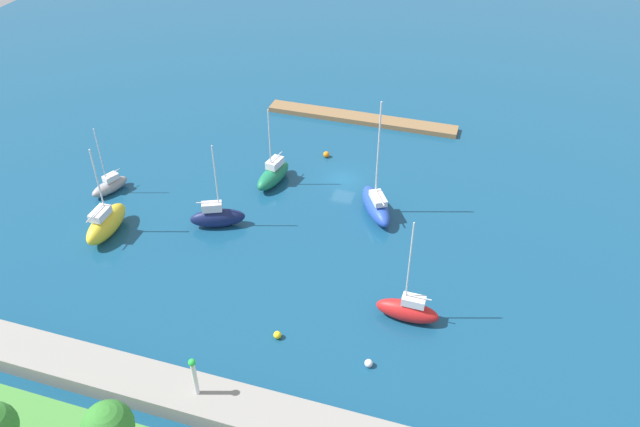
{
  "coord_description": "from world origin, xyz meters",
  "views": [
    {
      "loc": [
        -15.2,
        58.2,
        39.94
      ],
      "look_at": [
        0.0,
        9.12,
        1.5
      ],
      "focal_mm": 34.75,
      "sensor_mm": 36.0,
      "label": 1
    }
  ],
  "objects_px": {
    "park_tree_center": "(108,427)",
    "mooring_buoy_yellow": "(277,335)",
    "harbor_beacon": "(194,374)",
    "pier_dock": "(361,119)",
    "sailboat_gray_far_north": "(110,186)",
    "sailboat_red_far_south": "(408,310)",
    "mooring_buoy_orange": "(326,154)",
    "sailboat_green_center_basin": "(273,174)",
    "mooring_buoy_white": "(369,363)",
    "sailboat_yellow_along_channel": "(106,223)",
    "sailboat_navy_off_beacon": "(217,217)",
    "sailboat_blue_near_pier": "(376,205)"
  },
  "relations": [
    {
      "from": "park_tree_center",
      "to": "mooring_buoy_yellow",
      "type": "relative_size",
      "value": 8.37
    },
    {
      "from": "harbor_beacon",
      "to": "park_tree_center",
      "type": "distance_m",
      "value": 6.98
    },
    {
      "from": "pier_dock",
      "to": "sailboat_gray_far_north",
      "type": "xyz_separation_m",
      "value": [
        22.91,
        24.71,
        0.52
      ]
    },
    {
      "from": "sailboat_red_far_south",
      "to": "mooring_buoy_yellow",
      "type": "bearing_deg",
      "value": 29.3
    },
    {
      "from": "park_tree_center",
      "to": "sailboat_gray_far_north",
      "type": "relative_size",
      "value": 0.7
    },
    {
      "from": "pier_dock",
      "to": "mooring_buoy_orange",
      "type": "bearing_deg",
      "value": 80.06
    },
    {
      "from": "sailboat_green_center_basin",
      "to": "mooring_buoy_white",
      "type": "xyz_separation_m",
      "value": [
        -16.74,
        22.65,
        -0.82
      ]
    },
    {
      "from": "pier_dock",
      "to": "park_tree_center",
      "type": "xyz_separation_m",
      "value": [
        3.53,
        53.94,
        4.48
      ]
    },
    {
      "from": "sailboat_red_far_south",
      "to": "pier_dock",
      "type": "bearing_deg",
      "value": -68.52
    },
    {
      "from": "sailboat_yellow_along_channel",
      "to": "harbor_beacon",
      "type": "bearing_deg",
      "value": -132.86
    },
    {
      "from": "mooring_buoy_yellow",
      "to": "pier_dock",
      "type": "bearing_deg",
      "value": -86.16
    },
    {
      "from": "pier_dock",
      "to": "sailboat_navy_off_beacon",
      "type": "xyz_separation_m",
      "value": [
        8.68,
        26.88,
        0.88
      ]
    },
    {
      "from": "sailboat_navy_off_beacon",
      "to": "sailboat_yellow_along_channel",
      "type": "bearing_deg",
      "value": 179.91
    },
    {
      "from": "pier_dock",
      "to": "sailboat_red_far_south",
      "type": "distance_m",
      "value": 36.45
    },
    {
      "from": "harbor_beacon",
      "to": "mooring_buoy_white",
      "type": "bearing_deg",
      "value": -146.68
    },
    {
      "from": "mooring_buoy_white",
      "to": "park_tree_center",
      "type": "bearing_deg",
      "value": 43.87
    },
    {
      "from": "harbor_beacon",
      "to": "sailboat_yellow_along_channel",
      "type": "distance_m",
      "value": 24.59
    },
    {
      "from": "pier_dock",
      "to": "mooring_buoy_yellow",
      "type": "distance_m",
      "value": 39.65
    },
    {
      "from": "sailboat_gray_far_north",
      "to": "mooring_buoy_yellow",
      "type": "height_order",
      "value": "sailboat_gray_far_north"
    },
    {
      "from": "sailboat_navy_off_beacon",
      "to": "sailboat_yellow_along_channel",
      "type": "distance_m",
      "value": 11.23
    },
    {
      "from": "sailboat_yellow_along_channel",
      "to": "sailboat_blue_near_pier",
      "type": "distance_m",
      "value": 28.01
    },
    {
      "from": "sailboat_yellow_along_channel",
      "to": "mooring_buoy_white",
      "type": "bearing_deg",
      "value": -107.74
    },
    {
      "from": "sailboat_red_far_south",
      "to": "sailboat_yellow_along_channel",
      "type": "relative_size",
      "value": 1.07
    },
    {
      "from": "sailboat_green_center_basin",
      "to": "sailboat_yellow_along_channel",
      "type": "bearing_deg",
      "value": -32.69
    },
    {
      "from": "pier_dock",
      "to": "sailboat_gray_far_north",
      "type": "relative_size",
      "value": 3.13
    },
    {
      "from": "sailboat_yellow_along_channel",
      "to": "sailboat_gray_far_north",
      "type": "distance_m",
      "value": 7.83
    },
    {
      "from": "mooring_buoy_white",
      "to": "pier_dock",
      "type": "bearing_deg",
      "value": -75.03
    },
    {
      "from": "sailboat_green_center_basin",
      "to": "sailboat_gray_far_north",
      "type": "relative_size",
      "value": 1.17
    },
    {
      "from": "sailboat_red_far_south",
      "to": "sailboat_navy_off_beacon",
      "type": "bearing_deg",
      "value": -17.7
    },
    {
      "from": "mooring_buoy_orange",
      "to": "mooring_buoy_white",
      "type": "relative_size",
      "value": 1.11
    },
    {
      "from": "sailboat_green_center_basin",
      "to": "sailboat_red_far_south",
      "type": "bearing_deg",
      "value": 58.83
    },
    {
      "from": "sailboat_green_center_basin",
      "to": "mooring_buoy_orange",
      "type": "bearing_deg",
      "value": 160.35
    },
    {
      "from": "park_tree_center",
      "to": "sailboat_yellow_along_channel",
      "type": "distance_m",
      "value": 27.48
    },
    {
      "from": "pier_dock",
      "to": "mooring_buoy_yellow",
      "type": "bearing_deg",
      "value": 93.84
    },
    {
      "from": "sailboat_yellow_along_channel",
      "to": "mooring_buoy_yellow",
      "type": "distance_m",
      "value": 23.1
    },
    {
      "from": "sailboat_navy_off_beacon",
      "to": "sailboat_blue_near_pier",
      "type": "height_order",
      "value": "sailboat_blue_near_pier"
    },
    {
      "from": "sailboat_navy_off_beacon",
      "to": "mooring_buoy_white",
      "type": "height_order",
      "value": "sailboat_navy_off_beacon"
    },
    {
      "from": "sailboat_yellow_along_channel",
      "to": "sailboat_blue_near_pier",
      "type": "relative_size",
      "value": 0.75
    },
    {
      "from": "park_tree_center",
      "to": "sailboat_red_far_south",
      "type": "height_order",
      "value": "sailboat_red_far_south"
    },
    {
      "from": "sailboat_red_far_south",
      "to": "harbor_beacon",
      "type": "bearing_deg",
      "value": 46.44
    },
    {
      "from": "sailboat_red_far_south",
      "to": "sailboat_gray_far_north",
      "type": "distance_m",
      "value": 36.87
    },
    {
      "from": "mooring_buoy_yellow",
      "to": "sailboat_yellow_along_channel",
      "type": "bearing_deg",
      "value": -20.6
    },
    {
      "from": "sailboat_red_far_south",
      "to": "mooring_buoy_orange",
      "type": "xyz_separation_m",
      "value": [
        14.54,
        -23.8,
        -0.74
      ]
    },
    {
      "from": "sailboat_navy_off_beacon",
      "to": "sailboat_blue_near_pier",
      "type": "xyz_separation_m",
      "value": [
        -15.28,
        -6.95,
        -0.0
      ]
    },
    {
      "from": "harbor_beacon",
      "to": "sailboat_red_far_south",
      "type": "relative_size",
      "value": 0.35
    },
    {
      "from": "sailboat_navy_off_beacon",
      "to": "sailboat_red_far_south",
      "type": "height_order",
      "value": "sailboat_red_far_south"
    },
    {
      "from": "harbor_beacon",
      "to": "mooring_buoy_white",
      "type": "height_order",
      "value": "harbor_beacon"
    },
    {
      "from": "sailboat_navy_off_beacon",
      "to": "sailboat_green_center_basin",
      "type": "distance_m",
      "value": 9.7
    },
    {
      "from": "mooring_buoy_orange",
      "to": "sailboat_green_center_basin",
      "type": "bearing_deg",
      "value": 60.0
    },
    {
      "from": "harbor_beacon",
      "to": "sailboat_blue_near_pier",
      "type": "distance_m",
      "value": 28.79
    }
  ]
}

